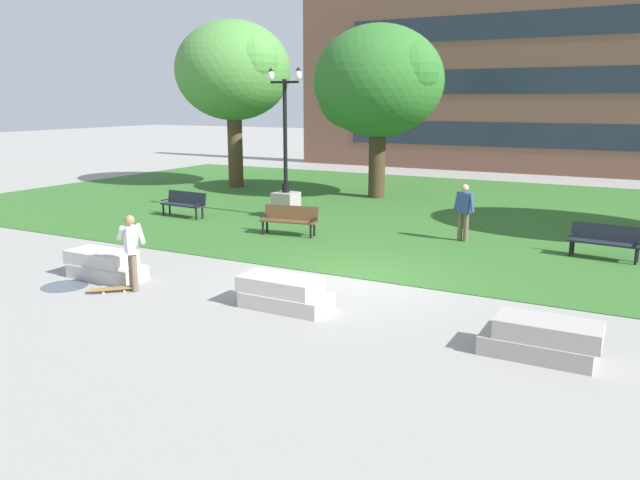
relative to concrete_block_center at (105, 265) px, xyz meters
name	(u,v)px	position (x,y,z in m)	size (l,w,h in m)	color
ground_plane	(356,279)	(5.36, 2.71, -0.31)	(140.00, 140.00, 0.00)	gray
grass_lawn	(467,213)	(5.36, 12.71, -0.30)	(40.00, 20.00, 0.02)	#336628
concrete_block_center	(105,265)	(0.00, 0.00, 0.00)	(1.90, 0.90, 0.64)	#BCB7B2
concrete_block_left	(283,293)	(4.93, 0.10, 0.00)	(1.88, 0.90, 0.64)	#BCB7B2
concrete_block_right	(542,339)	(10.00, -0.03, 0.00)	(1.89, 0.90, 0.64)	#9E9991
person_skateboarder	(131,248)	(1.37, -0.45, 0.67)	(0.91, 0.53, 1.71)	brown
skateboard	(114,288)	(1.08, -0.77, -0.22)	(0.87, 0.86, 0.14)	olive
puddle	(65,286)	(-0.26, -0.98, -0.30)	(1.03, 1.03, 0.01)	#47515B
park_bench_near_left	(605,239)	(10.42, 7.53, 0.23)	(1.84, 0.71, 0.90)	#1E232D
park_bench_near_right	(290,218)	(1.48, 6.18, 0.23)	(1.86, 0.79, 0.90)	brown
park_bench_far_left	(184,202)	(-3.47, 7.05, 0.23)	(1.83, 0.65, 0.90)	#1E232D
lamp_post_left	(286,188)	(-0.18, 8.71, 0.77)	(1.32, 0.80, 5.23)	gray
tree_near_left	(232,73)	(-6.58, 14.54, 5.11)	(5.68, 5.41, 7.78)	#4C3823
tree_near_right	(377,83)	(0.80, 14.60, 4.54)	(5.72, 5.45, 7.22)	#42301E
person_bystander_near_lawn	(464,209)	(6.51, 7.86, 0.68)	(0.71, 0.39, 1.71)	brown
building_facade_distant	(537,67)	(5.13, 27.20, 5.63)	(29.46, 1.03, 11.89)	brown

